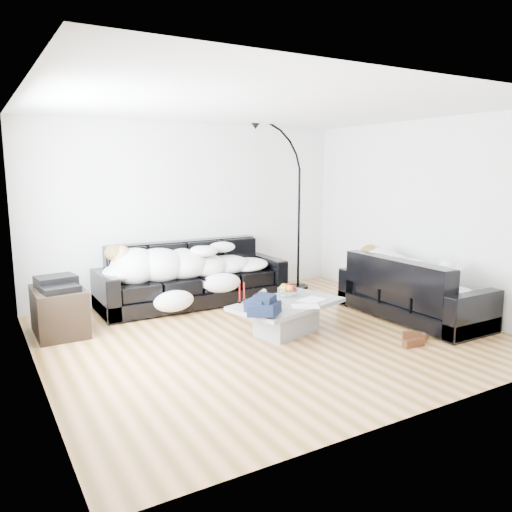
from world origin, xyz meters
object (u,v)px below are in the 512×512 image
sleeper_back (194,260)px  wine_glass_c (283,297)px  fruit_bowl (288,290)px  sleeper_right (414,271)px  sofa_right (413,288)px  floor_lamp (299,216)px  coffee_table (287,318)px  wine_glass_a (264,295)px  candle_right (244,292)px  stereo (57,283)px  av_cabinet (59,311)px  wine_glass_b (261,298)px  candle_left (240,293)px  sofa_back (193,274)px  shoes (414,339)px

sleeper_back → wine_glass_c: 1.83m
fruit_bowl → sleeper_right: bearing=-18.4°
sofa_right → sleeper_back: bearing=47.4°
sleeper_right → wine_glass_c: 1.90m
floor_lamp → sofa_right: bearing=-73.5°
coffee_table → floor_lamp: 2.55m
wine_glass_a → candle_right: size_ratio=0.74×
coffee_table → candle_right: size_ratio=6.15×
stereo → coffee_table: bearing=-37.5°
fruit_bowl → av_cabinet: 2.74m
sofa_right → fruit_bowl: bearing=71.6°
sofa_right → sleeper_back: sleeper_back is taller
wine_glass_c → candle_right: candle_right is taller
coffee_table → sleeper_right: bearing=-9.4°
wine_glass_b → fruit_bowl: bearing=23.5°
fruit_bowl → candle_left: bearing=-179.9°
candle_right → floor_lamp: (1.85, 1.53, 0.69)m
sofa_back → candle_right: 1.47m
candle_left → shoes: size_ratio=0.55×
fruit_bowl → candle_right: candle_right is taller
sofa_back → stereo: size_ratio=6.11×
sleeper_right → shoes: bearing=133.9°
wine_glass_a → fruit_bowl: bearing=13.8°
coffee_table → fruit_bowl: 0.40m
stereo → sleeper_right: bearing=-29.3°
shoes → floor_lamp: (0.41, 2.86, 1.13)m
wine_glass_c → shoes: bearing=-40.1°
stereo → wine_glass_b: bearing=-41.2°
candle_left → av_cabinet: size_ratio=0.29×
wine_glass_b → wine_glass_c: wine_glass_c is taller
sleeper_right → wine_glass_b: 2.15m
candle_right → sofa_right: bearing=-15.7°
fruit_bowl → floor_lamp: size_ratio=0.11×
sleeper_right → av_cabinet: 4.44m
sleeper_back → shoes: sleeper_back is taller
sofa_back → coffee_table: bearing=-76.3°
floor_lamp → av_cabinet: bearing=-164.6°
sofa_back → wine_glass_b: 1.77m
coffee_table → candle_right: 0.59m
wine_glass_a → shoes: bearing=-42.2°
sofa_back → wine_glass_b: bearing=-87.0°
sofa_back → av_cabinet: 1.96m
candle_left → fruit_bowl: bearing=0.1°
coffee_table → fruit_bowl: bearing=55.3°
wine_glass_a → stereo: (-2.10, 1.20, 0.16)m
sofa_right → shoes: size_ratio=4.76×
sleeper_right → floor_lamp: (-0.33, 2.14, 0.55)m
sleeper_back → wine_glass_b: bearing=-86.9°
sleeper_back → candle_left: size_ratio=9.80×
sleeper_right → fruit_bowl: size_ratio=6.71×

